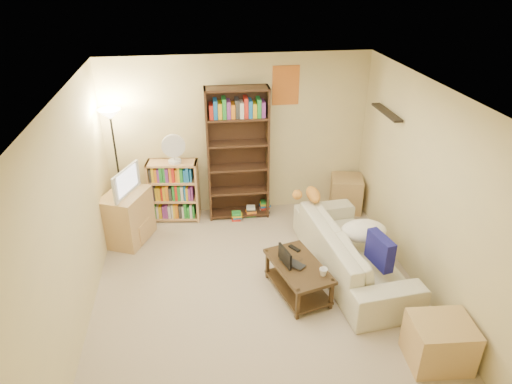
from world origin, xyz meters
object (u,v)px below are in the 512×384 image
(mug, at_px, (323,272))
(desk_fan, at_px, (174,149))
(coffee_table, at_px, (298,275))
(short_bookshelf, at_px, (174,191))
(laptop, at_px, (295,261))
(side_table, at_px, (346,193))
(sofa, at_px, (352,250))
(tabby_cat, at_px, (310,194))
(floor_lamp, at_px, (113,135))
(tall_bookshelf, at_px, (238,152))
(television, at_px, (122,181))
(tv_stand, at_px, (127,217))
(end_cabinet, at_px, (439,342))

(mug, xyz_separation_m, desk_fan, (-1.69, 2.23, 0.74))
(coffee_table, distance_m, short_bookshelf, 2.54)
(laptop, xyz_separation_m, side_table, (1.28, 1.90, -0.15))
(sofa, relative_size, side_table, 4.08)
(tabby_cat, bearing_deg, floor_lamp, 164.23)
(sofa, relative_size, tabby_cat, 4.47)
(laptop, relative_size, desk_fan, 0.85)
(mug, height_order, tall_bookshelf, tall_bookshelf)
(short_bookshelf, bearing_deg, side_table, 5.64)
(tabby_cat, xyz_separation_m, desk_fan, (-1.88, 0.83, 0.47))
(coffee_table, distance_m, television, 2.74)
(tv_stand, relative_size, short_bookshelf, 0.78)
(laptop, xyz_separation_m, television, (-2.14, 1.47, 0.52))
(desk_fan, distance_m, side_table, 2.86)
(tall_bookshelf, relative_size, short_bookshelf, 2.13)
(tabby_cat, height_order, television, television)
(laptop, height_order, desk_fan, desk_fan)
(television, relative_size, side_table, 1.16)
(tv_stand, height_order, television, television)
(sofa, relative_size, laptop, 5.97)
(tabby_cat, bearing_deg, tall_bookshelf, 137.64)
(coffee_table, xyz_separation_m, tv_stand, (-2.18, 1.52, 0.11))
(tall_bookshelf, xyz_separation_m, floor_lamp, (-1.77, -0.09, 0.39))
(coffee_table, bearing_deg, floor_lamp, 124.85)
(short_bookshelf, height_order, desk_fan, desk_fan)
(sofa, distance_m, short_bookshelf, 2.87)
(floor_lamp, xyz_separation_m, side_table, (3.52, 0.03, -1.20))
(coffee_table, bearing_deg, television, 130.06)
(coffee_table, distance_m, side_table, 2.32)
(end_cabinet, bearing_deg, tv_stand, 140.30)
(coffee_table, height_order, mug, mug)
(mug, height_order, end_cabinet, mug)
(short_bookshelf, relative_size, side_table, 1.73)
(short_bookshelf, bearing_deg, desk_fan, -33.11)
(tv_stand, relative_size, floor_lamp, 0.41)
(mug, height_order, floor_lamp, floor_lamp)
(laptop, bearing_deg, desk_fan, -3.55)
(television, bearing_deg, coffee_table, -101.65)
(sofa, distance_m, floor_lamp, 3.64)
(tv_stand, distance_m, short_bookshelf, 0.85)
(sofa, bearing_deg, tall_bookshelf, 32.21)
(short_bookshelf, bearing_deg, sofa, -29.11)
(tabby_cat, bearing_deg, television, 172.07)
(sofa, distance_m, tv_stand, 3.20)
(sofa, bearing_deg, floor_lamp, 56.98)
(sofa, distance_m, laptop, 0.88)
(tabby_cat, bearing_deg, sofa, -65.70)
(laptop, distance_m, end_cabinet, 1.80)
(tv_stand, xyz_separation_m, floor_lamp, (-0.10, 0.40, 1.10))
(tall_bookshelf, height_order, desk_fan, tall_bookshelf)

